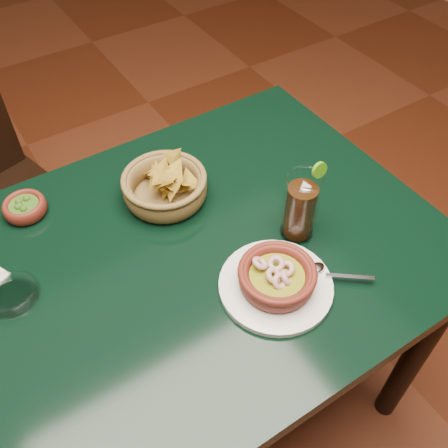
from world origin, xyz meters
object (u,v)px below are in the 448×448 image
shrimp_plate (277,279)px  dining_table (166,292)px  chip_basket (165,187)px  cola_drink (300,207)px

shrimp_plate → dining_table: bearing=133.7°
dining_table → chip_basket: 0.24m
chip_basket → cola_drink: bearing=-52.7°
shrimp_plate → chip_basket: (-0.06, 0.34, 0.01)m
chip_basket → cola_drink: cola_drink is taller
dining_table → shrimp_plate: shrimp_plate is taller
dining_table → cola_drink: 0.35m
dining_table → chip_basket: bearing=58.7°
cola_drink → dining_table: bearing=164.6°
chip_basket → shrimp_plate: bearing=-79.5°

